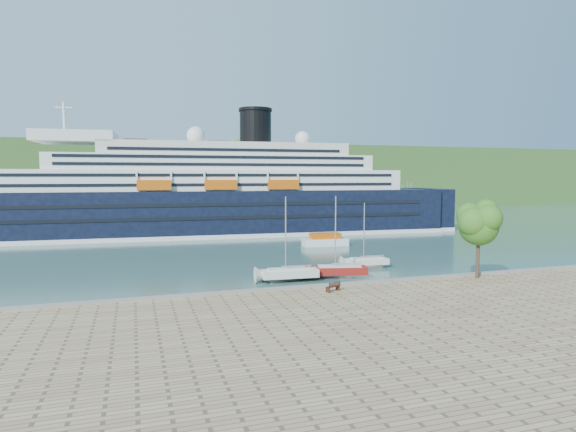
# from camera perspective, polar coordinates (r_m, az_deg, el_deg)

# --- Properties ---
(ground) EXTENTS (400.00, 400.00, 0.00)m
(ground) POSITION_cam_1_polar(r_m,az_deg,el_deg) (51.18, 7.42, -9.11)
(ground) COLOR #31574E
(ground) RESTS_ON ground
(far_hillside) EXTENTS (400.00, 50.00, 24.00)m
(far_hillside) POSITION_cam_1_polar(r_m,az_deg,el_deg) (191.09, -11.50, 4.57)
(far_hillside) COLOR #335120
(far_hillside) RESTS_ON ground
(quay_coping) EXTENTS (220.00, 0.50, 0.30)m
(quay_coping) POSITION_cam_1_polar(r_m,az_deg,el_deg) (50.74, 7.54, -7.90)
(quay_coping) COLOR slate
(quay_coping) RESTS_ON promenade
(cruise_ship) EXTENTS (119.07, 24.56, 26.55)m
(cruise_ship) POSITION_cam_1_polar(r_m,az_deg,el_deg) (101.52, -10.81, 5.25)
(cruise_ship) COLOR black
(cruise_ship) RESTS_ON ground
(park_bench) EXTENTS (1.77, 1.22, 1.05)m
(park_bench) POSITION_cam_1_polar(r_m,az_deg,el_deg) (47.52, 5.33, -8.28)
(park_bench) COLOR #4E2416
(park_bench) RESTS_ON promenade
(promenade_tree) EXTENTS (5.66, 5.66, 9.37)m
(promenade_tree) POSITION_cam_1_polar(r_m,az_deg,el_deg) (56.73, 21.64, -2.21)
(promenade_tree) COLOR #235A17
(promenade_tree) RESTS_ON promenade
(floating_pontoon) EXTENTS (17.37, 6.48, 0.39)m
(floating_pontoon) POSITION_cam_1_polar(r_m,az_deg,el_deg) (60.94, 4.56, -6.66)
(floating_pontoon) COLOR gray
(floating_pontoon) RESTS_ON ground
(sailboat_white_near) EXTENTS (7.44, 2.57, 9.44)m
(sailboat_white_near) POSITION_cam_1_polar(r_m,az_deg,el_deg) (55.54, 0.23, -3.02)
(sailboat_white_near) COLOR silver
(sailboat_white_near) RESTS_ON ground
(sailboat_red) EXTENTS (7.58, 3.72, 9.43)m
(sailboat_red) POSITION_cam_1_polar(r_m,az_deg,el_deg) (57.58, 6.14, -2.77)
(sailboat_red) COLOR maroon
(sailboat_red) RESTS_ON ground
(sailboat_white_far) EXTENTS (6.55, 2.33, 8.30)m
(sailboat_white_far) POSITION_cam_1_polar(r_m,az_deg,el_deg) (64.81, 9.36, -2.48)
(sailboat_white_far) COLOR silver
(sailboat_white_far) RESTS_ON ground
(tender_launch) EXTENTS (8.31, 3.51, 2.23)m
(tender_launch) POSITION_cam_1_polar(r_m,az_deg,el_deg) (85.10, 4.42, -2.77)
(tender_launch) COLOR #C6530B
(tender_launch) RESTS_ON ground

